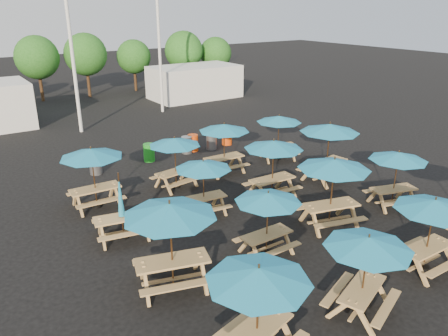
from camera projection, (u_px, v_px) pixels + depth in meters
ground at (246, 206)px, 16.78m from camera, size 120.00×120.00×0.00m
picnic_unit_0 at (259, 279)px, 8.92m from camera, size 2.74×2.74×2.30m
picnic_unit_1 at (170, 214)px, 11.23m from camera, size 3.09×3.09×2.54m
picnic_unit_2 at (122, 212)px, 14.20m from camera, size 2.08×1.90×2.32m
picnic_unit_3 at (92, 156)px, 16.01m from camera, size 2.39×2.39×2.36m
picnic_unit_4 at (368, 247)px, 10.34m from camera, size 2.72×2.72×2.17m
picnic_unit_5 at (268, 200)px, 12.97m from camera, size 2.04×2.04×2.08m
picnic_unit_6 at (203, 168)px, 15.52m from camera, size 2.27×2.27×2.09m
picnic_unit_7 at (175, 144)px, 17.85m from camera, size 2.42×2.42×2.19m
picnic_unit_8 at (434, 208)px, 12.11m from camera, size 2.26×2.26×2.25m
picnic_unit_9 at (334, 168)px, 14.54m from camera, size 3.01×3.01×2.49m
picnic_unit_10 at (274, 148)px, 16.91m from camera, size 2.41×2.41×2.37m
picnic_unit_11 at (224, 130)px, 19.42m from camera, size 2.35×2.35×2.32m
picnic_unit_13 at (398, 159)px, 16.16m from camera, size 2.69×2.69×2.19m
picnic_unit_14 at (330, 131)px, 18.48m from camera, size 2.81×2.81×2.57m
picnic_unit_15 at (279, 121)px, 21.18m from camera, size 2.79×2.79×2.24m
waste_bin_0 at (96, 165)px, 19.82m from camera, size 0.55×0.55×0.88m
waste_bin_1 at (149, 152)px, 21.46m from camera, size 0.55×0.55×0.88m
waste_bin_2 at (187, 145)px, 22.62m from camera, size 0.55×0.55×0.88m
waste_bin_3 at (193, 143)px, 22.95m from camera, size 0.55×0.55×0.88m
waste_bin_4 at (211, 141)px, 23.21m from camera, size 0.55×0.55×0.88m
waste_bin_5 at (227, 137)px, 24.00m from camera, size 0.55×0.55×0.88m
mast_0 at (69, 28)px, 24.45m from camera, size 0.20×0.20×12.00m
mast_1 at (158, 24)px, 29.42m from camera, size 0.20×0.20×12.00m
event_tent_1 at (195, 82)px, 35.76m from camera, size 7.00×4.00×2.60m
tree_3 at (37, 57)px, 33.78m from camera, size 3.36×3.36×5.09m
tree_4 at (85, 54)px, 35.33m from camera, size 3.41×3.41×5.17m
tree_5 at (134, 57)px, 38.10m from camera, size 2.94×2.94×4.45m
tree_6 at (184, 50)px, 38.68m from camera, size 3.38×3.38×5.13m
tree_7 at (216, 53)px, 40.64m from camera, size 2.95×2.95×4.48m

